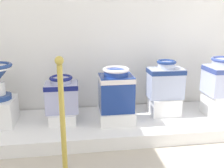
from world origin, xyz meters
TOP-DOWN VIEW (x-y plane):
  - display_platform at (1.82, 2.02)m, footprint 3.08×0.88m
  - plinth_block_slender_white at (0.58, 2.09)m, footprint 0.29×0.38m
  - plinth_block_leftmost at (1.23, 2.08)m, footprint 0.29×0.36m
  - antique_toilet_leftmost at (1.23, 2.08)m, footprint 0.36×0.26m
  - plinth_block_pale_glazed at (1.81, 1.98)m, footprint 0.38×0.37m
  - antique_toilet_pale_glazed at (1.81, 1.98)m, footprint 0.37×0.32m
  - plinth_block_squat_floral at (2.41, 2.11)m, footprint 0.33×0.28m
  - antique_toilet_squat_floral at (2.41, 2.11)m, footprint 0.40×0.25m
  - plinth_block_tall_cobalt at (3.05, 1.98)m, footprint 0.34×0.33m
  - antique_toilet_tall_cobalt at (3.05, 1.98)m, footprint 0.40×0.33m
  - stanchion_post_near_left at (1.28, 1.17)m, footprint 0.27×0.27m

SIDE VIEW (x-z plane):
  - display_platform at x=1.82m, z-range 0.00..0.14m
  - plinth_block_leftmost at x=1.23m, z-range 0.14..0.25m
  - plinth_block_pale_glazed at x=1.81m, z-range 0.14..0.28m
  - plinth_block_squat_floral at x=2.41m, z-range 0.14..0.34m
  - plinth_block_tall_cobalt at x=3.05m, z-range 0.14..0.40m
  - plinth_block_slender_white at x=0.58m, z-range 0.14..0.42m
  - stanchion_post_near_left at x=1.28m, z-range -0.22..0.80m
  - antique_toilet_leftmost at x=1.23m, z-range 0.26..0.65m
  - antique_toilet_pale_glazed at x=1.81m, z-range 0.28..0.75m
  - antique_toilet_squat_floral at x=2.41m, z-range 0.34..0.78m
  - antique_toilet_tall_cobalt at x=3.05m, z-range 0.41..0.82m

